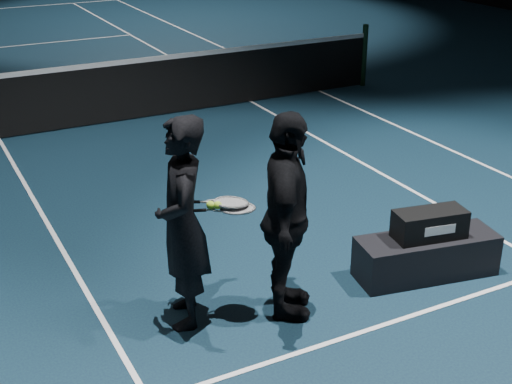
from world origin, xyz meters
The scene contains 9 objects.
net_post_right centered at (6.40, 0.00, 0.55)m, with size 0.10×0.10×1.10m, color black.
player_bench centered at (2.94, -5.89, 0.20)m, with size 1.34×0.45×0.40m, color black.
racket_bag centered at (2.94, -5.89, 0.53)m, with size 0.67×0.29×0.27m, color black.
bag_signature centered at (2.94, -6.04, 0.53)m, with size 0.31×0.00×0.09m, color white.
player_a centered at (0.65, -5.53, 0.90)m, with size 0.66×0.43×1.80m, color black.
player_b centered at (1.45, -5.83, 0.90)m, with size 1.06×0.44×1.80m, color black.
racket_lower centered at (1.07, -5.69, 1.01)m, with size 0.68×0.22×0.03m, color black, non-canonical shape.
racket_upper centered at (1.04, -5.63, 1.05)m, with size 0.68×0.22×0.03m, color black, non-canonical shape.
tennis_balls centered at (0.89, -5.61, 1.07)m, with size 0.12×0.10×0.12m, color #A7E12F, non-canonical shape.
Camera 1 is at (-1.21, -10.37, 3.44)m, focal length 50.00 mm.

